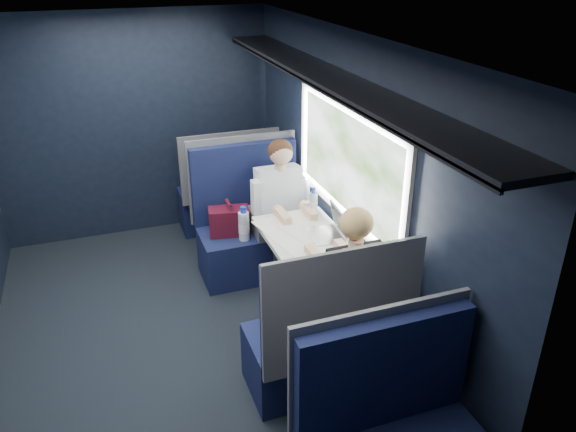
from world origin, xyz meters
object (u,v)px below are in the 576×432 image
object	(u,v)px
woman	(350,282)
laptop	(332,228)
seat_bay_far	(325,341)
bottle_small	(313,203)
man	(283,204)
cup	(305,207)
seat_bay_near	(250,230)
table	(304,246)
seat_row_front	(227,194)

from	to	relation	value
woman	laptop	bearing A→B (deg)	76.97
laptop	woman	bearing A→B (deg)	-103.03
laptop	seat_bay_far	bearing A→B (deg)	-115.89
seat_bay_far	woman	size ratio (longest dim) A/B	0.95
bottle_small	laptop	bearing A→B (deg)	-91.53
seat_bay_far	bottle_small	distance (m)	1.39
seat_bay_far	bottle_small	size ratio (longest dim) A/B	5.17
man	cup	size ratio (longest dim) A/B	13.76
man	bottle_small	world-z (taller)	man
man	cup	bearing A→B (deg)	-65.20
man	laptop	distance (m)	0.76
seat_bay_near	bottle_small	bearing A→B (deg)	-49.27
woman	cup	world-z (taller)	woman
seat_bay_near	woman	bearing A→B (deg)	-80.56
seat_bay_near	seat_bay_far	xyz separation A→B (m)	(0.01, -1.74, -0.01)
table	laptop	xyz separation A→B (m)	(0.22, -0.04, 0.14)
seat_bay_near	seat_row_front	xyz separation A→B (m)	(0.01, 0.93, -0.01)
laptop	bottle_small	world-z (taller)	bottle_small
seat_bay_far	laptop	xyz separation A→B (m)	(0.40, 0.83, 0.39)
seat_bay_near	laptop	xyz separation A→B (m)	(0.42, -0.91, 0.38)
seat_bay_far	cup	size ratio (longest dim) A/B	13.11
seat_bay_far	man	size ratio (longest dim) A/B	0.95
cup	man	bearing A→B (deg)	114.80
seat_row_front	laptop	xyz separation A→B (m)	(0.40, -1.84, 0.40)
seat_bay_far	seat_row_front	xyz separation A→B (m)	(0.00, 2.67, -0.00)
seat_bay_far	bottle_small	world-z (taller)	seat_bay_far
seat_row_front	laptop	size ratio (longest dim) A/B	3.39
seat_bay_near	woman	xyz separation A→B (m)	(0.26, -1.58, 0.30)
man	cup	distance (m)	0.29
seat_row_front	man	world-z (taller)	man
seat_bay_near	table	bearing A→B (deg)	-77.38
woman	cup	xyz separation A→B (m)	(0.12, 1.15, 0.06)
table	man	world-z (taller)	man
seat_bay_near	seat_bay_far	world-z (taller)	same
man	laptop	world-z (taller)	man
seat_bay_near	laptop	bearing A→B (deg)	-65.50
table	cup	xyz separation A→B (m)	(0.19, 0.44, 0.12)
table	woman	xyz separation A→B (m)	(0.07, -0.71, 0.06)
seat_bay_near	seat_bay_far	size ratio (longest dim) A/B	1.00
table	cup	world-z (taller)	cup
seat_row_front	man	bearing A→B (deg)	-77.17
seat_bay_far	laptop	distance (m)	1.00
seat_bay_near	cup	distance (m)	0.68
woman	bottle_small	distance (m)	1.10
table	bottle_small	distance (m)	0.48
bottle_small	woman	bearing A→B (deg)	-98.67
seat_bay_near	cup	xyz separation A→B (m)	(0.38, -0.43, 0.36)
table	bottle_small	size ratio (longest dim) A/B	4.10
seat_bay_near	laptop	size ratio (longest dim) A/B	3.69
seat_row_front	woman	world-z (taller)	woman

